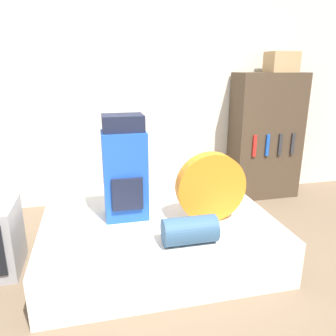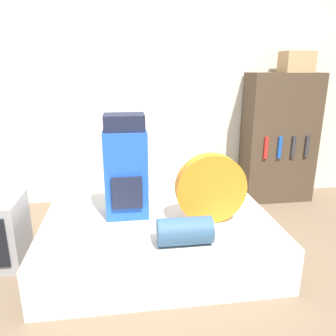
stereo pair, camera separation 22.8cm
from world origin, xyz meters
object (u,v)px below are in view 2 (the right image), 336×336
Objects in this scene: backpack at (126,168)px; sleeping_roll at (185,231)px; bookshelf at (279,138)px; tent_bag at (211,188)px; cardboard_box at (297,62)px.

sleeping_roll is at bearing -54.06° from backpack.
sleeping_roll is 0.25× the size of bookshelf.
bookshelf reaches higher than tent_bag.
tent_bag is 0.37× the size of bookshelf.
cardboard_box reaches higher than sleeping_roll.
sleeping_roll is 1.17× the size of cardboard_box.
tent_bag is 1.46× the size of sleeping_roll.
backpack is 2.18m from bookshelf.
bookshelf reaches higher than sleeping_roll.
cardboard_box is at bearing 44.25° from tent_bag.
cardboard_box reaches higher than backpack.
cardboard_box is at bearing 45.43° from sleeping_roll.
tent_bag is (0.68, -0.22, -0.14)m from backpack.
backpack reaches higher than sleeping_roll.
sleeping_roll is (0.40, -0.55, -0.32)m from backpack.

